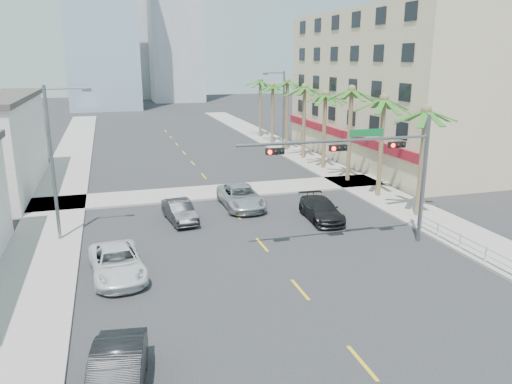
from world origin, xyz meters
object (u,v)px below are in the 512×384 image
(car_lane_center, at_px, (241,197))
(car_lane_left, at_px, (180,211))
(car_lane_right, at_px, (321,210))
(car_parked_mid, at_px, (117,376))
(car_parked_far, at_px, (117,263))
(traffic_signal_mast, at_px, (375,160))

(car_lane_center, bearing_deg, car_lane_left, -157.33)
(car_lane_center, xyz_separation_m, car_lane_right, (4.35, -4.28, -0.08))
(car_parked_mid, distance_m, car_lane_left, 17.64)
(car_parked_far, distance_m, car_lane_left, 8.77)
(traffic_signal_mast, height_order, car_lane_center, traffic_signal_mast)
(car_parked_mid, relative_size, car_lane_right, 0.97)
(car_parked_mid, bearing_deg, car_lane_right, 55.52)
(car_parked_mid, height_order, car_lane_left, car_parked_mid)
(car_lane_left, bearing_deg, car_parked_mid, -111.80)
(car_parked_far, bearing_deg, traffic_signal_mast, -5.09)
(car_lane_left, distance_m, car_lane_center, 5.07)
(traffic_signal_mast, bearing_deg, car_parked_mid, -146.25)
(car_parked_far, height_order, car_lane_left, car_parked_far)
(traffic_signal_mast, relative_size, car_parked_far, 2.13)
(car_lane_left, bearing_deg, car_lane_center, 15.20)
(car_lane_center, bearing_deg, traffic_signal_mast, -62.35)
(car_parked_mid, distance_m, car_lane_right, 19.95)
(car_parked_mid, xyz_separation_m, car_parked_far, (0.23, 9.37, -0.05))
(traffic_signal_mast, relative_size, car_lane_right, 2.28)
(car_lane_left, bearing_deg, traffic_signal_mast, -45.71)
(traffic_signal_mast, height_order, car_parked_mid, traffic_signal_mast)
(car_parked_far, bearing_deg, car_parked_mid, -96.73)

